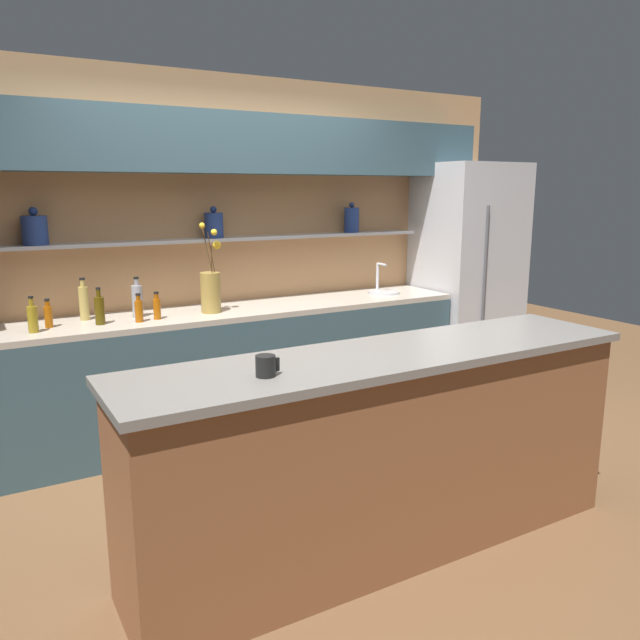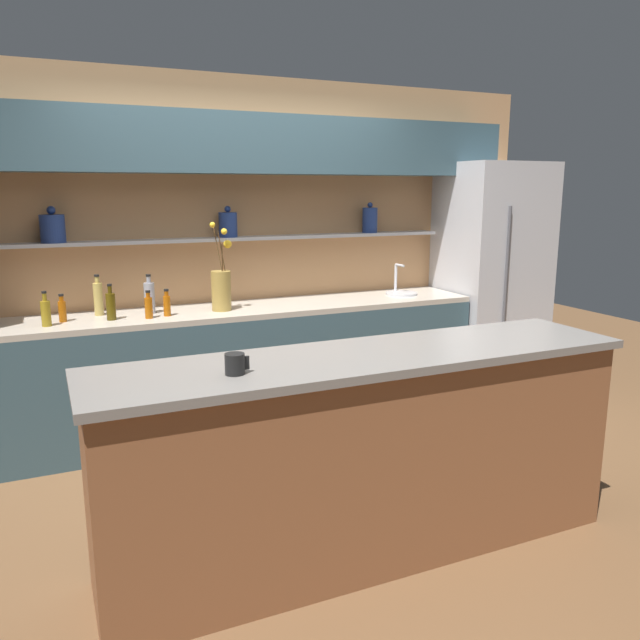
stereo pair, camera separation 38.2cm
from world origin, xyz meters
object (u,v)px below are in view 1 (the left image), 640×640
at_px(sink_fixture, 383,290).
at_px(bottle_sauce_6, 48,315).
at_px(flower_vase, 211,289).
at_px(bottle_oil_3, 33,318).
at_px(bottle_spirit_5, 84,302).
at_px(bottle_oil_2, 100,310).
at_px(coffee_mug, 266,366).
at_px(bottle_spirit_0, 137,300).
at_px(bottle_sauce_4, 157,307).
at_px(refrigerator, 467,278).
at_px(bottle_sauce_1, 139,310).

distance_m(sink_fixture, bottle_sauce_6, 2.59).
bearing_deg(flower_vase, bottle_oil_3, -177.07).
bearing_deg(bottle_spirit_5, bottle_oil_2, -73.08).
bearing_deg(coffee_mug, bottle_oil_3, 110.95).
xyz_separation_m(sink_fixture, bottle_spirit_0, (-2.02, 0.03, 0.09)).
height_order(bottle_sauce_4, bottle_spirit_5, bottle_spirit_5).
distance_m(refrigerator, bottle_spirit_5, 3.23).
distance_m(bottle_spirit_5, bottle_sauce_6, 0.27).
relative_size(flower_vase, bottle_spirit_0, 2.29).
xyz_separation_m(bottle_sauce_6, coffee_mug, (0.60, -1.93, 0.07)).
height_order(refrigerator, coffee_mug, refrigerator).
distance_m(flower_vase, bottle_sauce_6, 1.06).
height_order(bottle_sauce_1, bottle_oil_3, bottle_oil_3).
bearing_deg(bottle_spirit_5, refrigerator, -2.88).
bearing_deg(flower_vase, bottle_sauce_4, -173.91).
xyz_separation_m(bottle_sauce_1, bottle_sauce_4, (0.13, 0.03, -0.00)).
xyz_separation_m(bottle_sauce_4, bottle_sauce_6, (-0.66, 0.09, -0.00)).
bearing_deg(flower_vase, refrigerator, 0.32).
distance_m(flower_vase, bottle_sauce_4, 0.41).
distance_m(refrigerator, bottle_sauce_4, 2.80).
xyz_separation_m(refrigerator, bottle_oil_3, (-3.56, -0.07, 0.01)).
height_order(sink_fixture, bottle_oil_2, sink_fixture).
bearing_deg(bottle_sauce_4, refrigerator, 1.14).
distance_m(bottle_oil_3, bottle_sauce_6, 0.14).
bearing_deg(bottle_sauce_1, coffee_mug, -87.95).
distance_m(bottle_sauce_4, coffee_mug, 1.84).
relative_size(flower_vase, bottle_oil_2, 2.61).
bearing_deg(bottle_spirit_0, coffee_mug, -89.14).
relative_size(refrigerator, flower_vase, 3.16).
distance_m(bottle_oil_2, bottle_sauce_6, 0.31).
relative_size(bottle_spirit_0, bottle_sauce_4, 1.47).
height_order(flower_vase, bottle_spirit_5, flower_vase).
bearing_deg(bottle_sauce_1, bottle_spirit_0, 78.39).
xyz_separation_m(refrigerator, bottle_oil_2, (-3.16, -0.04, 0.02)).
bearing_deg(bottle_sauce_4, flower_vase, 6.09).
height_order(sink_fixture, bottle_spirit_0, bottle_spirit_0).
relative_size(refrigerator, sink_fixture, 7.65).
height_order(bottle_oil_2, coffee_mug, bottle_oil_2).
relative_size(bottle_oil_3, coffee_mug, 2.18).
distance_m(bottle_spirit_0, bottle_oil_3, 0.69).
distance_m(bottle_sauce_1, bottle_oil_2, 0.24).
bearing_deg(bottle_spirit_5, bottle_oil_3, -145.12).
bearing_deg(bottle_spirit_0, bottle_oil_2, -155.98).
xyz_separation_m(flower_vase, bottle_spirit_5, (-0.82, 0.18, -0.04)).
xyz_separation_m(bottle_spirit_0, bottle_oil_3, (-0.67, -0.16, -0.03)).
distance_m(refrigerator, sink_fixture, 0.88).
distance_m(flower_vase, coffee_mug, 1.94).
height_order(bottle_sauce_1, bottle_sauce_6, bottle_sauce_1).
xyz_separation_m(refrigerator, bottle_spirit_0, (-2.89, 0.08, 0.04)).
bearing_deg(sink_fixture, bottle_spirit_5, 177.26).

